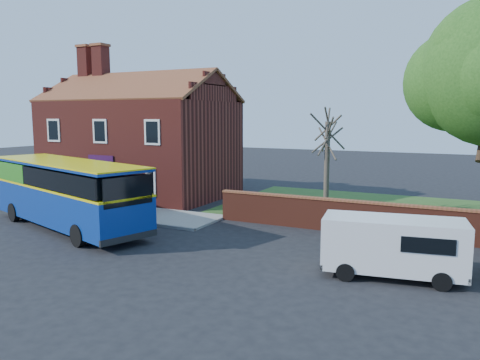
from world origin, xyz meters
The scene contains 9 objects.
ground centered at (0.00, 0.00, 0.00)m, with size 120.00×120.00×0.00m, color black.
pavement centered at (-7.00, 5.75, 0.06)m, with size 18.00×3.50×0.12m, color gray.
kerb centered at (-7.00, 4.00, 0.07)m, with size 18.00×0.15×0.14m, color slate.
grass_strip centered at (13.00, 13.00, 0.02)m, with size 26.00×12.00×0.04m, color #426B28.
shop_building centered at (-7.02, 11.50, 3.41)m, with size 12.30×8.13×10.50m.
boundary_wall centered at (13.00, 7.00, 0.81)m, with size 22.00×0.38×1.60m.
bus centered at (-4.31, 1.87, 1.90)m, with size 11.32×5.94×3.34m.
van_near centered at (11.58, 1.49, 1.16)m, with size 4.95×2.59×2.07m.
bare_tree centered at (6.56, 10.76, 2.94)m, with size 2.15×2.56×5.72m.
Camera 1 is at (13.77, -14.83, 5.55)m, focal length 35.00 mm.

